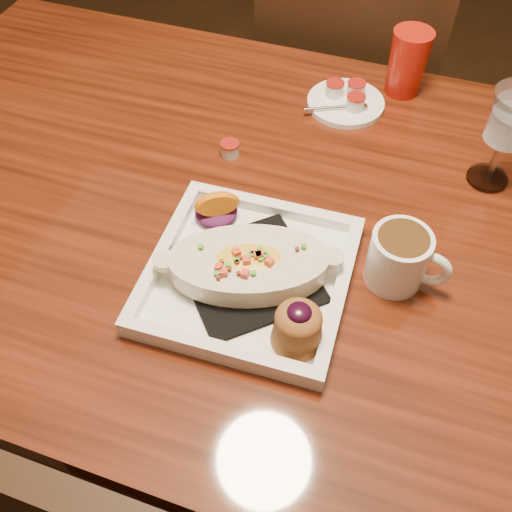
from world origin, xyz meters
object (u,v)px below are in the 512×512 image
(goblet, at_px, (511,123))
(plate, at_px, (253,273))
(coffee_mug, at_px, (400,257))
(table, at_px, (271,249))
(chair_far, at_px, (345,104))
(red_tumbler, at_px, (407,63))
(saucer, at_px, (346,100))

(goblet, bearing_deg, plate, -132.06)
(coffee_mug, bearing_deg, goblet, 71.74)
(coffee_mug, bearing_deg, table, 166.73)
(chair_far, height_order, coffee_mug, chair_far)
(table, height_order, coffee_mug, coffee_mug)
(coffee_mug, relative_size, red_tumbler, 0.96)
(chair_far, height_order, saucer, chair_far)
(chair_far, distance_m, plate, 0.82)
(table, relative_size, goblet, 9.01)
(plate, xyz_separation_m, red_tumbler, (0.12, 0.52, 0.03))
(chair_far, relative_size, goblet, 5.58)
(red_tumbler, bearing_deg, saucer, -139.58)
(table, bearing_deg, chair_far, 90.00)
(goblet, relative_size, saucer, 1.17)
(chair_far, height_order, red_tumbler, chair_far)
(coffee_mug, bearing_deg, plate, -152.14)
(saucer, distance_m, red_tumbler, 0.13)
(plate, distance_m, red_tumbler, 0.53)
(table, bearing_deg, goblet, 29.86)
(chair_far, relative_size, red_tumbler, 7.66)
(plate, relative_size, coffee_mug, 2.44)
(plate, relative_size, goblet, 1.70)
(table, distance_m, red_tumbler, 0.43)
(saucer, bearing_deg, coffee_mug, -66.64)
(chair_far, bearing_deg, table, 90.00)
(plate, relative_size, saucer, 1.99)
(plate, distance_m, coffee_mug, 0.20)
(chair_far, bearing_deg, plate, 91.40)
(red_tumbler, bearing_deg, chair_far, 118.30)
(coffee_mug, distance_m, saucer, 0.40)
(plate, xyz_separation_m, goblet, (0.29, 0.33, 0.09))
(chair_far, relative_size, coffee_mug, 8.01)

